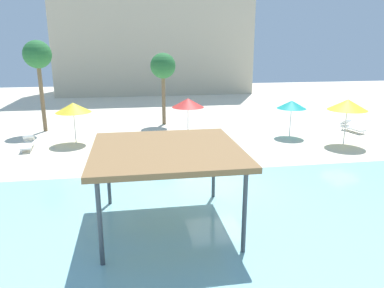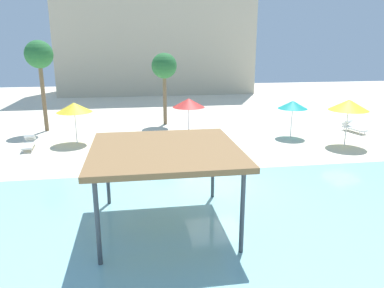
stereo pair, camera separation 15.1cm
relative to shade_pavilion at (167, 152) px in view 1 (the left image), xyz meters
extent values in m
plane|color=beige|center=(2.56, 3.70, -2.67)|extent=(80.00, 80.00, 0.00)
cube|color=#8CC6CC|center=(2.56, -1.55, -2.65)|extent=(44.00, 13.50, 0.04)
cylinder|color=#42474C|center=(-2.08, 2.08, -1.35)|extent=(0.14, 0.14, 2.64)
cylinder|color=#42474C|center=(2.08, 2.08, -1.35)|extent=(0.14, 0.14, 2.64)
cylinder|color=#42474C|center=(-2.08, -2.08, -1.35)|extent=(0.14, 0.14, 2.64)
cylinder|color=#42474C|center=(2.08, -2.08, -1.35)|extent=(0.14, 0.14, 2.64)
cube|color=olive|center=(0.00, 0.00, 0.07)|extent=(4.85, 4.85, 0.18)
cylinder|color=silver|center=(9.38, 11.12, -1.71)|extent=(0.06, 0.06, 1.92)
cone|color=teal|center=(9.38, 11.12, -0.49)|extent=(1.94, 1.94, 0.53)
cylinder|color=silver|center=(11.81, 8.58, -1.57)|extent=(0.06, 0.06, 2.20)
cone|color=yellow|center=(11.81, 8.58, -0.14)|extent=(2.37, 2.37, 0.65)
cylinder|color=silver|center=(-4.65, 11.69, -1.68)|extent=(0.06, 0.06, 1.98)
cone|color=yellow|center=(-4.65, 11.69, -0.39)|extent=(2.18, 2.18, 0.60)
cylinder|color=silver|center=(2.41, 11.03, -1.56)|extent=(0.06, 0.06, 2.22)
cone|color=red|center=(2.41, 11.03, -0.17)|extent=(2.04, 2.04, 0.56)
cylinder|color=white|center=(-6.97, 9.97, -2.56)|extent=(0.05, 0.05, 0.22)
cylinder|color=white|center=(-7.45, 9.92, -2.56)|extent=(0.05, 0.05, 0.22)
cylinder|color=white|center=(-7.13, 11.40, -2.56)|extent=(0.05, 0.05, 0.22)
cylinder|color=white|center=(-7.60, 11.35, -2.56)|extent=(0.05, 0.05, 0.22)
cube|color=white|center=(-7.29, 10.66, -2.40)|extent=(0.79, 1.85, 0.10)
cube|color=white|center=(-7.37, 11.40, -2.12)|extent=(0.65, 0.57, 0.40)
cylinder|color=white|center=(14.76, 10.96, -2.56)|extent=(0.05, 0.05, 0.22)
cylinder|color=white|center=(14.30, 10.86, -2.56)|extent=(0.05, 0.05, 0.22)
cylinder|color=white|center=(14.44, 12.37, -2.56)|extent=(0.05, 0.05, 0.22)
cylinder|color=white|center=(13.97, 12.26, -2.56)|extent=(0.05, 0.05, 0.22)
cube|color=white|center=(14.37, 11.61, -2.40)|extent=(0.99, 1.89, 0.10)
cube|color=white|center=(14.20, 12.34, -2.12)|extent=(0.70, 0.63, 0.40)
cylinder|color=white|center=(1.07, 8.84, -2.56)|extent=(0.05, 0.05, 0.22)
cylinder|color=white|center=(0.66, 9.08, -2.56)|extent=(0.05, 0.05, 0.22)
cylinder|color=white|center=(1.81, 10.07, -2.56)|extent=(0.05, 0.05, 0.22)
cylinder|color=white|center=(1.40, 10.32, -2.56)|extent=(0.05, 0.05, 0.22)
cube|color=white|center=(1.24, 9.58, -2.40)|extent=(1.44, 1.85, 0.10)
cube|color=white|center=(1.62, 10.22, -2.12)|extent=(0.78, 0.74, 0.40)
cylinder|color=brown|center=(-7.27, 15.46, -0.16)|extent=(0.28, 0.28, 5.02)
sphere|color=#286B33|center=(-7.27, 15.46, 2.70)|extent=(1.90, 1.90, 1.90)
cylinder|color=brown|center=(1.35, 16.36, -0.61)|extent=(0.28, 0.28, 4.12)
sphere|color=#286B33|center=(1.35, 16.36, 1.80)|extent=(1.90, 1.90, 1.90)
cube|color=beige|center=(1.97, 36.46, 6.75)|extent=(23.37, 8.98, 18.84)
camera|label=1|loc=(-1.05, -11.53, 3.50)|focal=34.27mm
camera|label=2|loc=(-0.90, -11.55, 3.50)|focal=34.27mm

